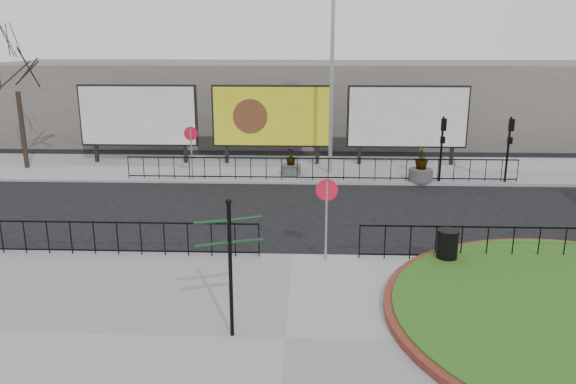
{
  "coord_description": "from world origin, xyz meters",
  "views": [
    {
      "loc": [
        0.49,
        -16.05,
        6.46
      ],
      "look_at": [
        -0.16,
        0.6,
        1.92
      ],
      "focal_mm": 35.0,
      "sensor_mm": 36.0,
      "label": 1
    }
  ],
  "objects_px": {
    "lamp_post": "(332,75)",
    "litter_bin": "(447,247)",
    "billboard_mid": "(272,117)",
    "planter_c": "(421,169)",
    "fingerpost_sign": "(230,255)",
    "planter_b": "(291,166)"
  },
  "relations": [
    {
      "from": "lamp_post",
      "to": "litter_bin",
      "type": "bearing_deg",
      "value": -75.61
    },
    {
      "from": "litter_bin",
      "to": "lamp_post",
      "type": "bearing_deg",
      "value": 104.39
    },
    {
      "from": "billboard_mid",
      "to": "litter_bin",
      "type": "relative_size",
      "value": 5.85
    },
    {
      "from": "lamp_post",
      "to": "planter_c",
      "type": "bearing_deg",
      "value": -21.2
    },
    {
      "from": "fingerpost_sign",
      "to": "planter_b",
      "type": "distance_m",
      "value": 15.42
    },
    {
      "from": "litter_bin",
      "to": "planter_c",
      "type": "xyz_separation_m",
      "value": [
        1.13,
        10.06,
        0.04
      ]
    },
    {
      "from": "planter_c",
      "to": "planter_b",
      "type": "bearing_deg",
      "value": 170.51
    },
    {
      "from": "lamp_post",
      "to": "planter_b",
      "type": "distance_m",
      "value": 4.7
    },
    {
      "from": "billboard_mid",
      "to": "planter_c",
      "type": "xyz_separation_m",
      "value": [
        7.13,
        -3.57,
        -1.9
      ]
    },
    {
      "from": "billboard_mid",
      "to": "fingerpost_sign",
      "type": "bearing_deg",
      "value": -89.0
    },
    {
      "from": "lamp_post",
      "to": "billboard_mid",
      "type": "bearing_deg",
      "value": 146.75
    },
    {
      "from": "litter_bin",
      "to": "billboard_mid",
      "type": "bearing_deg",
      "value": 113.75
    },
    {
      "from": "litter_bin",
      "to": "planter_b",
      "type": "distance_m",
      "value": 12.11
    },
    {
      "from": "litter_bin",
      "to": "planter_b",
      "type": "xyz_separation_m",
      "value": [
        -4.91,
        11.07,
        -0.08
      ]
    },
    {
      "from": "fingerpost_sign",
      "to": "planter_c",
      "type": "xyz_separation_m",
      "value": [
        6.82,
        14.32,
        -1.32
      ]
    },
    {
      "from": "lamp_post",
      "to": "fingerpost_sign",
      "type": "xyz_separation_m",
      "value": [
        -2.69,
        -15.92,
        -2.8
      ]
    },
    {
      "from": "litter_bin",
      "to": "planter_c",
      "type": "height_order",
      "value": "planter_c"
    },
    {
      "from": "billboard_mid",
      "to": "planter_c",
      "type": "relative_size",
      "value": 3.78
    },
    {
      "from": "planter_c",
      "to": "lamp_post",
      "type": "bearing_deg",
      "value": 158.8
    },
    {
      "from": "planter_b",
      "to": "litter_bin",
      "type": "bearing_deg",
      "value": -66.1
    },
    {
      "from": "billboard_mid",
      "to": "planter_b",
      "type": "distance_m",
      "value": 3.45
    },
    {
      "from": "fingerpost_sign",
      "to": "planter_c",
      "type": "distance_m",
      "value": 15.91
    }
  ]
}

